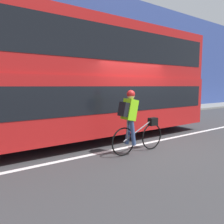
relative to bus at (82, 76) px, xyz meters
name	(u,v)px	position (x,y,z in m)	size (l,w,h in m)	color
ground_plane	(137,143)	(1.19, -1.38, -2.11)	(80.00, 80.00, 0.00)	#38383A
road_center_line	(141,144)	(1.19, -1.56, -2.11)	(50.00, 0.14, 0.01)	silver
sidewalk_curb	(66,120)	(1.19, 4.12, -2.05)	(60.00, 2.34, 0.12)	gray
building_facade	(54,49)	(1.19, 5.44, 1.71)	(60.00, 0.30, 7.64)	#33478C
bus	(82,76)	(0.00, 0.00, 0.00)	(9.53, 2.56, 3.79)	black
cyclist_on_bike	(134,120)	(0.40, -2.11, -1.20)	(1.78, 0.32, 1.70)	black
street_sign_post	(107,93)	(3.66, 4.00, -0.73)	(0.36, 0.09, 2.23)	#59595B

